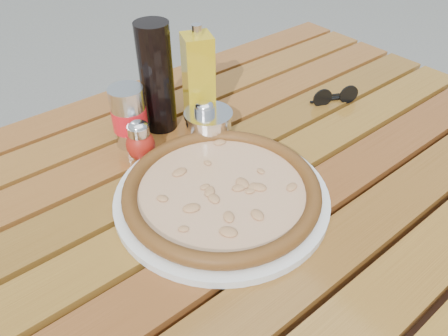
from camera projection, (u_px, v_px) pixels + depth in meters
table at (231, 217)px, 0.81m from camera, size 1.40×0.90×0.75m
plate at (222, 197)px, 0.73m from camera, size 0.40×0.40×0.01m
pizza at (222, 190)px, 0.73m from camera, size 0.36×0.36×0.03m
pepper_shaker at (140, 141)px, 0.81m from camera, size 0.06×0.06×0.08m
oregano_shaker at (205, 121)px, 0.86m from camera, size 0.06×0.06×0.08m
dark_bottle at (157, 78)px, 0.85m from camera, size 0.07×0.07×0.22m
soda_can at (129, 117)px, 0.83m from camera, size 0.07×0.07×0.12m
olive_oil_cruet at (199, 80)px, 0.87m from camera, size 0.07×0.07×0.21m
parmesan_tin at (209, 125)px, 0.86m from camera, size 0.12×0.12×0.07m
sunglasses at (335, 97)px, 0.98m from camera, size 0.11×0.06×0.04m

